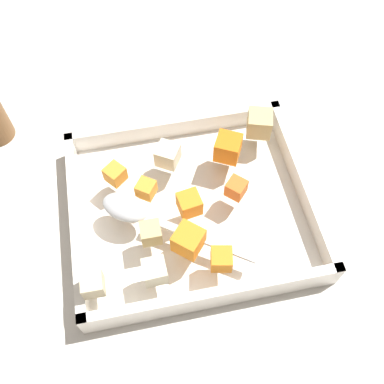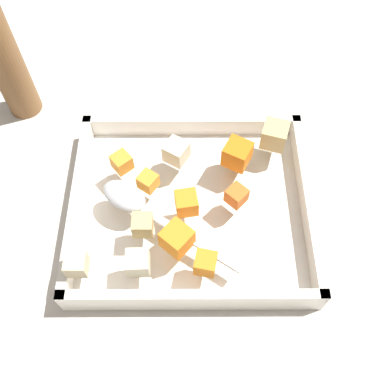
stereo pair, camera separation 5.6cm
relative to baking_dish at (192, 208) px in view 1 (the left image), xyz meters
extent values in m
plane|color=beige|center=(0.01, -0.01, -0.01)|extent=(4.00, 4.00, 0.00)
cube|color=white|center=(0.00, 0.00, -0.01)|extent=(0.32, 0.28, 0.01)
cube|color=white|center=(0.00, -0.13, 0.02)|extent=(0.32, 0.01, 0.03)
cube|color=white|center=(0.00, 0.13, 0.02)|extent=(0.32, 0.01, 0.03)
cube|color=white|center=(-0.15, 0.00, 0.02)|extent=(0.01, 0.28, 0.03)
cube|color=white|center=(0.15, 0.00, 0.02)|extent=(0.01, 0.28, 0.03)
cube|color=orange|center=(0.01, 0.02, 0.05)|extent=(0.03, 0.03, 0.03)
cube|color=orange|center=(0.06, -0.02, 0.04)|extent=(0.03, 0.03, 0.02)
cube|color=orange|center=(-0.06, -0.06, 0.05)|extent=(0.04, 0.04, 0.03)
cube|color=orange|center=(0.09, -0.05, 0.04)|extent=(0.03, 0.03, 0.02)
cube|color=orange|center=(-0.02, 0.10, 0.05)|extent=(0.03, 0.03, 0.02)
cube|color=orange|center=(-0.06, 0.01, 0.04)|extent=(0.03, 0.03, 0.02)
cube|color=orange|center=(0.02, 0.07, 0.05)|extent=(0.05, 0.05, 0.03)
cube|color=beige|center=(0.02, -0.06, 0.05)|extent=(0.04, 0.04, 0.03)
cube|color=tan|center=(-0.11, -0.09, 0.05)|extent=(0.04, 0.04, 0.03)
cube|color=beige|center=(0.14, 0.10, 0.05)|extent=(0.03, 0.03, 0.03)
cube|color=beige|center=(0.06, 0.10, 0.05)|extent=(0.03, 0.03, 0.03)
cube|color=tan|center=(0.06, 0.05, 0.05)|extent=(0.03, 0.03, 0.03)
ellipsoid|color=silver|center=(0.09, 0.01, 0.04)|extent=(0.07, 0.07, 0.02)
cube|color=silver|center=(0.00, 0.06, 0.04)|extent=(0.13, 0.09, 0.01)
camera|label=1|loc=(0.06, 0.28, 0.53)|focal=40.98mm
camera|label=2|loc=(0.00, 0.29, 0.53)|focal=40.98mm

